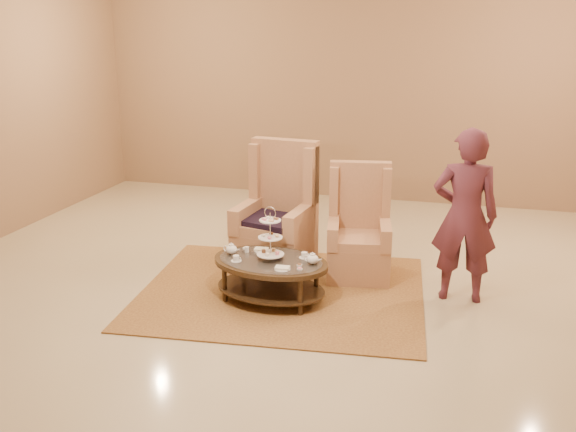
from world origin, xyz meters
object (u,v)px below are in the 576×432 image
(armchair_right, at_px, (359,239))
(person, at_px, (465,216))
(tea_table, at_px, (271,267))
(armchair_left, at_px, (278,225))

(armchair_right, bearing_deg, person, -28.60)
(tea_table, bearing_deg, armchair_left, 109.97)
(tea_table, xyz_separation_m, armchair_left, (-0.19, 0.91, 0.12))
(tea_table, xyz_separation_m, person, (1.73, 0.54, 0.49))
(person, bearing_deg, armchair_left, -13.75)
(armchair_left, relative_size, person, 0.82)
(armchair_left, height_order, person, person)
(armchair_left, bearing_deg, person, -4.70)
(armchair_left, bearing_deg, tea_table, -71.66)
(armchair_left, xyz_separation_m, person, (1.92, -0.37, 0.37))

